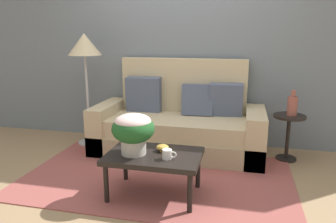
{
  "coord_description": "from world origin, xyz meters",
  "views": [
    {
      "loc": [
        0.82,
        -2.98,
        1.44
      ],
      "look_at": [
        0.07,
        0.19,
        0.66
      ],
      "focal_mm": 34.58,
      "sensor_mm": 36.0,
      "label": 1
    }
  ],
  "objects_px": {
    "coffee_table": "(154,158)",
    "snack_bowl": "(163,147)",
    "table_vase": "(292,105)",
    "floor_lamp": "(85,51)",
    "side_table": "(288,129)",
    "couch": "(179,125)",
    "coffee_mug": "(167,154)",
    "potted_plant": "(133,129)"
  },
  "relations": [
    {
      "from": "coffee_table",
      "to": "side_table",
      "type": "relative_size",
      "value": 1.55
    },
    {
      "from": "couch",
      "to": "coffee_mug",
      "type": "bearing_deg",
      "value": -82.97
    },
    {
      "from": "coffee_mug",
      "to": "table_vase",
      "type": "bearing_deg",
      "value": 48.16
    },
    {
      "from": "couch",
      "to": "coffee_table",
      "type": "relative_size",
      "value": 2.46
    },
    {
      "from": "floor_lamp",
      "to": "table_vase",
      "type": "xyz_separation_m",
      "value": [
        2.52,
        0.01,
        -0.58
      ]
    },
    {
      "from": "side_table",
      "to": "coffee_mug",
      "type": "distance_m",
      "value": 1.71
    },
    {
      "from": "couch",
      "to": "table_vase",
      "type": "xyz_separation_m",
      "value": [
        1.31,
        -0.0,
        0.32
      ]
    },
    {
      "from": "couch",
      "to": "table_vase",
      "type": "relative_size",
      "value": 7.17
    },
    {
      "from": "side_table",
      "to": "table_vase",
      "type": "distance_m",
      "value": 0.28
    },
    {
      "from": "floor_lamp",
      "to": "coffee_mug",
      "type": "distance_m",
      "value": 2.03
    },
    {
      "from": "snack_bowl",
      "to": "side_table",
      "type": "bearing_deg",
      "value": 42.2
    },
    {
      "from": "side_table",
      "to": "couch",
      "type": "bearing_deg",
      "value": 179.78
    },
    {
      "from": "side_table",
      "to": "snack_bowl",
      "type": "bearing_deg",
      "value": -137.8
    },
    {
      "from": "coffee_table",
      "to": "table_vase",
      "type": "relative_size",
      "value": 2.92
    },
    {
      "from": "couch",
      "to": "coffee_table",
      "type": "distance_m",
      "value": 1.19
    },
    {
      "from": "coffee_table",
      "to": "coffee_mug",
      "type": "distance_m",
      "value": 0.19
    },
    {
      "from": "floor_lamp",
      "to": "potted_plant",
      "type": "relative_size",
      "value": 3.84
    },
    {
      "from": "side_table",
      "to": "table_vase",
      "type": "bearing_deg",
      "value": 0.25
    },
    {
      "from": "table_vase",
      "to": "coffee_table",
      "type": "bearing_deg",
      "value": -137.45
    },
    {
      "from": "coffee_table",
      "to": "snack_bowl",
      "type": "xyz_separation_m",
      "value": [
        0.06,
        0.08,
        0.08
      ]
    },
    {
      "from": "couch",
      "to": "side_table",
      "type": "relative_size",
      "value": 3.81
    },
    {
      "from": "side_table",
      "to": "floor_lamp",
      "type": "bearing_deg",
      "value": -179.69
    },
    {
      "from": "coffee_mug",
      "to": "snack_bowl",
      "type": "xyz_separation_m",
      "value": [
        -0.09,
        0.18,
        -0.01
      ]
    },
    {
      "from": "coffee_table",
      "to": "potted_plant",
      "type": "height_order",
      "value": "potted_plant"
    },
    {
      "from": "couch",
      "to": "coffee_table",
      "type": "height_order",
      "value": "couch"
    },
    {
      "from": "side_table",
      "to": "floor_lamp",
      "type": "height_order",
      "value": "floor_lamp"
    },
    {
      "from": "side_table",
      "to": "table_vase",
      "type": "height_order",
      "value": "table_vase"
    },
    {
      "from": "coffee_table",
      "to": "snack_bowl",
      "type": "height_order",
      "value": "snack_bowl"
    },
    {
      "from": "floor_lamp",
      "to": "table_vase",
      "type": "height_order",
      "value": "floor_lamp"
    },
    {
      "from": "coffee_table",
      "to": "table_vase",
      "type": "xyz_separation_m",
      "value": [
        1.29,
        1.19,
        0.3
      ]
    },
    {
      "from": "floor_lamp",
      "to": "table_vase",
      "type": "distance_m",
      "value": 2.59
    },
    {
      "from": "snack_bowl",
      "to": "table_vase",
      "type": "xyz_separation_m",
      "value": [
        1.24,
        1.1,
        0.22
      ]
    },
    {
      "from": "side_table",
      "to": "potted_plant",
      "type": "height_order",
      "value": "potted_plant"
    },
    {
      "from": "couch",
      "to": "snack_bowl",
      "type": "xyz_separation_m",
      "value": [
        0.07,
        -1.11,
        0.1
      ]
    },
    {
      "from": "coffee_table",
      "to": "side_table",
      "type": "height_order",
      "value": "side_table"
    },
    {
      "from": "potted_plant",
      "to": "coffee_mug",
      "type": "relative_size",
      "value": 3.03
    },
    {
      "from": "floor_lamp",
      "to": "coffee_mug",
      "type": "relative_size",
      "value": 11.63
    },
    {
      "from": "coffee_table",
      "to": "side_table",
      "type": "xyz_separation_m",
      "value": [
        1.28,
        1.19,
        0.02
      ]
    },
    {
      "from": "side_table",
      "to": "snack_bowl",
      "type": "distance_m",
      "value": 1.65
    },
    {
      "from": "floor_lamp",
      "to": "potted_plant",
      "type": "height_order",
      "value": "floor_lamp"
    },
    {
      "from": "potted_plant",
      "to": "table_vase",
      "type": "xyz_separation_m",
      "value": [
        1.47,
        1.23,
        0.03
      ]
    },
    {
      "from": "couch",
      "to": "floor_lamp",
      "type": "distance_m",
      "value": 1.51
    }
  ]
}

